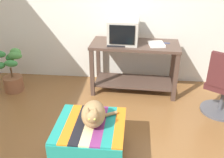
{
  "coord_description": "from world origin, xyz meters",
  "views": [
    {
      "loc": [
        0.34,
        -1.89,
        1.92
      ],
      "look_at": [
        0.07,
        0.85,
        0.55
      ],
      "focal_mm": 39.62,
      "sensor_mm": 36.0,
      "label": 1
    }
  ],
  "objects_px": {
    "tv_monitor": "(124,31)",
    "desk": "(134,59)",
    "keyboard": "(121,45)",
    "cat": "(94,114)",
    "potted_plant": "(12,74)",
    "office_chair": "(224,88)",
    "book": "(156,44)",
    "ottoman_with_blanket": "(91,140)"
  },
  "relations": [
    {
      "from": "desk",
      "to": "keyboard",
      "type": "relative_size",
      "value": 3.28
    },
    {
      "from": "desk",
      "to": "office_chair",
      "type": "distance_m",
      "value": 1.3
    },
    {
      "from": "cat",
      "to": "office_chair",
      "type": "distance_m",
      "value": 1.82
    },
    {
      "from": "desk",
      "to": "book",
      "type": "height_order",
      "value": "book"
    },
    {
      "from": "cat",
      "to": "potted_plant",
      "type": "height_order",
      "value": "cat"
    },
    {
      "from": "keyboard",
      "to": "office_chair",
      "type": "height_order",
      "value": "office_chair"
    },
    {
      "from": "tv_monitor",
      "to": "office_chair",
      "type": "bearing_deg",
      "value": -21.84
    },
    {
      "from": "desk",
      "to": "potted_plant",
      "type": "relative_size",
      "value": 1.95
    },
    {
      "from": "book",
      "to": "office_chair",
      "type": "distance_m",
      "value": 1.07
    },
    {
      "from": "office_chair",
      "to": "potted_plant",
      "type": "bearing_deg",
      "value": 27.17
    },
    {
      "from": "cat",
      "to": "office_chair",
      "type": "xyz_separation_m",
      "value": [
        1.55,
        0.95,
        -0.14
      ]
    },
    {
      "from": "keyboard",
      "to": "desk",
      "type": "bearing_deg",
      "value": 31.05
    },
    {
      "from": "tv_monitor",
      "to": "potted_plant",
      "type": "height_order",
      "value": "tv_monitor"
    },
    {
      "from": "desk",
      "to": "potted_plant",
      "type": "bearing_deg",
      "value": -171.91
    },
    {
      "from": "potted_plant",
      "to": "office_chair",
      "type": "xyz_separation_m",
      "value": [
        3.05,
        -0.35,
        0.1
      ]
    },
    {
      "from": "book",
      "to": "office_chair",
      "type": "relative_size",
      "value": 0.28
    },
    {
      "from": "desk",
      "to": "keyboard",
      "type": "height_order",
      "value": "keyboard"
    },
    {
      "from": "desk",
      "to": "cat",
      "type": "height_order",
      "value": "desk"
    },
    {
      "from": "keyboard",
      "to": "potted_plant",
      "type": "distance_m",
      "value": 1.76
    },
    {
      "from": "ottoman_with_blanket",
      "to": "cat",
      "type": "bearing_deg",
      "value": 10.22
    },
    {
      "from": "cat",
      "to": "desk",
      "type": "bearing_deg",
      "value": 70.71
    },
    {
      "from": "book",
      "to": "potted_plant",
      "type": "distance_m",
      "value": 2.25
    },
    {
      "from": "tv_monitor",
      "to": "cat",
      "type": "distance_m",
      "value": 1.61
    },
    {
      "from": "desk",
      "to": "ottoman_with_blanket",
      "type": "xyz_separation_m",
      "value": [
        -0.41,
        -1.5,
        -0.32
      ]
    },
    {
      "from": "tv_monitor",
      "to": "office_chair",
      "type": "xyz_separation_m",
      "value": [
        1.34,
        -0.6,
        -0.56
      ]
    },
    {
      "from": "ottoman_with_blanket",
      "to": "office_chair",
      "type": "distance_m",
      "value": 1.86
    },
    {
      "from": "tv_monitor",
      "to": "cat",
      "type": "xyz_separation_m",
      "value": [
        -0.2,
        -1.55,
        -0.41
      ]
    },
    {
      "from": "tv_monitor",
      "to": "potted_plant",
      "type": "xyz_separation_m",
      "value": [
        -1.71,
        -0.25,
        -0.66
      ]
    },
    {
      "from": "tv_monitor",
      "to": "potted_plant",
      "type": "bearing_deg",
      "value": -169.55
    },
    {
      "from": "keyboard",
      "to": "potted_plant",
      "type": "xyz_separation_m",
      "value": [
        -1.69,
        -0.07,
        -0.5
      ]
    },
    {
      "from": "tv_monitor",
      "to": "desk",
      "type": "bearing_deg",
      "value": -15.12
    },
    {
      "from": "book",
      "to": "potted_plant",
      "type": "height_order",
      "value": "book"
    },
    {
      "from": "potted_plant",
      "to": "office_chair",
      "type": "height_order",
      "value": "office_chair"
    },
    {
      "from": "ottoman_with_blanket",
      "to": "book",
      "type": "bearing_deg",
      "value": 63.52
    },
    {
      "from": "tv_monitor",
      "to": "book",
      "type": "relative_size",
      "value": 2.1
    },
    {
      "from": "book",
      "to": "ottoman_with_blanket",
      "type": "bearing_deg",
      "value": -124.67
    },
    {
      "from": "tv_monitor",
      "to": "book",
      "type": "bearing_deg",
      "value": -10.61
    },
    {
      "from": "desk",
      "to": "potted_plant",
      "type": "distance_m",
      "value": 1.91
    },
    {
      "from": "cat",
      "to": "potted_plant",
      "type": "distance_m",
      "value": 2.0
    },
    {
      "from": "desk",
      "to": "office_chair",
      "type": "height_order",
      "value": "office_chair"
    },
    {
      "from": "ottoman_with_blanket",
      "to": "potted_plant",
      "type": "bearing_deg",
      "value": 138.28
    },
    {
      "from": "desk",
      "to": "tv_monitor",
      "type": "height_order",
      "value": "tv_monitor"
    }
  ]
}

